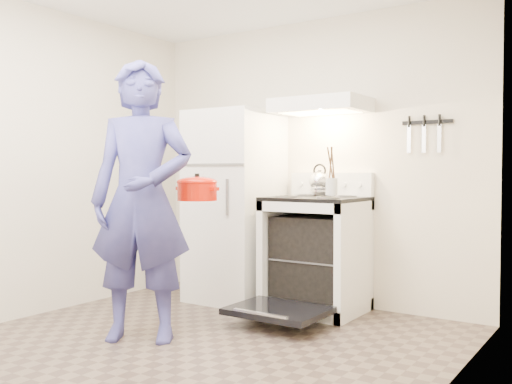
% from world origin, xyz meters
% --- Properties ---
extents(floor, '(3.60, 3.60, 0.00)m').
position_xyz_m(floor, '(0.00, 0.00, 0.00)').
color(floor, brown).
rests_on(floor, ground).
extents(back_wall, '(3.20, 0.02, 2.50)m').
position_xyz_m(back_wall, '(0.00, 1.80, 1.25)').
color(back_wall, beige).
rests_on(back_wall, ground).
extents(refrigerator, '(0.70, 0.70, 1.70)m').
position_xyz_m(refrigerator, '(-0.58, 1.45, 0.85)').
color(refrigerator, white).
rests_on(refrigerator, floor).
extents(stove_body, '(0.76, 0.65, 0.92)m').
position_xyz_m(stove_body, '(0.23, 1.48, 0.46)').
color(stove_body, white).
rests_on(stove_body, floor).
extents(cooktop, '(0.76, 0.65, 0.03)m').
position_xyz_m(cooktop, '(0.23, 1.48, 0.94)').
color(cooktop, black).
rests_on(cooktop, stove_body).
extents(backsplash, '(0.76, 0.07, 0.20)m').
position_xyz_m(backsplash, '(0.23, 1.76, 1.05)').
color(backsplash, white).
rests_on(backsplash, cooktop).
extents(oven_door, '(0.70, 0.54, 0.04)m').
position_xyz_m(oven_door, '(0.23, 0.88, 0.12)').
color(oven_door, black).
rests_on(oven_door, floor).
extents(oven_rack, '(0.60, 0.52, 0.01)m').
position_xyz_m(oven_rack, '(0.23, 1.48, 0.44)').
color(oven_rack, slate).
rests_on(oven_rack, stove_body).
extents(range_hood, '(0.76, 0.50, 0.12)m').
position_xyz_m(range_hood, '(0.23, 1.55, 1.71)').
color(range_hood, white).
rests_on(range_hood, back_wall).
extents(knife_strip, '(0.40, 0.02, 0.03)m').
position_xyz_m(knife_strip, '(1.05, 1.79, 1.55)').
color(knife_strip, black).
rests_on(knife_strip, back_wall).
extents(pizza_stone, '(0.31, 0.31, 0.02)m').
position_xyz_m(pizza_stone, '(0.21, 1.48, 0.45)').
color(pizza_stone, '#8C6A51').
rests_on(pizza_stone, oven_rack).
extents(tea_kettle, '(0.23, 0.19, 0.28)m').
position_xyz_m(tea_kettle, '(0.15, 1.70, 1.09)').
color(tea_kettle, silver).
rests_on(tea_kettle, cooktop).
extents(utensil_jar, '(0.11, 0.11, 0.13)m').
position_xyz_m(utensil_jar, '(0.50, 1.22, 1.05)').
color(utensil_jar, silver).
rests_on(utensil_jar, cooktop).
extents(person, '(0.84, 0.75, 1.92)m').
position_xyz_m(person, '(-0.39, 0.10, 0.96)').
color(person, navy).
rests_on(person, floor).
extents(dutch_oven, '(0.36, 0.29, 0.23)m').
position_xyz_m(dutch_oven, '(-0.20, 0.46, 1.02)').
color(dutch_oven, red).
rests_on(dutch_oven, person).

